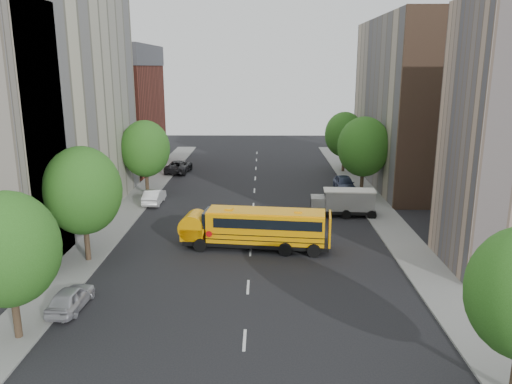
{
  "coord_description": "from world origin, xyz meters",
  "views": [
    {
      "loc": [
        0.84,
        -35.68,
        12.9
      ],
      "look_at": [
        0.35,
        2.0,
        3.39
      ],
      "focal_mm": 35.0,
      "sensor_mm": 36.0,
      "label": 1
    }
  ],
  "objects_px": {
    "street_tree_5": "(344,135)",
    "parked_car_4": "(344,183)",
    "street_tree_1": "(83,191)",
    "street_tree_4": "(364,147)",
    "school_bus": "(255,227)",
    "street_tree_2": "(145,149)",
    "parked_car_0": "(71,298)",
    "safari_truck": "(344,202)",
    "street_tree_0": "(8,249)",
    "parked_car_2": "(179,166)",
    "parked_car_1": "(154,196)"
  },
  "relations": [
    {
      "from": "school_bus",
      "to": "parked_car_0",
      "type": "xyz_separation_m",
      "value": [
        -9.93,
        -9.56,
        -1.0
      ]
    },
    {
      "from": "street_tree_5",
      "to": "parked_car_0",
      "type": "bearing_deg",
      "value": -119.18
    },
    {
      "from": "school_bus",
      "to": "parked_car_2",
      "type": "xyz_separation_m",
      "value": [
        -9.93,
        26.64,
        -0.87
      ]
    },
    {
      "from": "safari_truck",
      "to": "parked_car_4",
      "type": "bearing_deg",
      "value": 84.13
    },
    {
      "from": "street_tree_0",
      "to": "parked_car_4",
      "type": "height_order",
      "value": "street_tree_0"
    },
    {
      "from": "street_tree_0",
      "to": "street_tree_2",
      "type": "distance_m",
      "value": 28.0
    },
    {
      "from": "street_tree_4",
      "to": "parked_car_4",
      "type": "height_order",
      "value": "street_tree_4"
    },
    {
      "from": "parked_car_0",
      "to": "parked_car_1",
      "type": "xyz_separation_m",
      "value": [
        0.0,
        21.62,
        0.06
      ]
    },
    {
      "from": "street_tree_5",
      "to": "parked_car_4",
      "type": "bearing_deg",
      "value": -98.09
    },
    {
      "from": "street_tree_0",
      "to": "safari_truck",
      "type": "bearing_deg",
      "value": 47.65
    },
    {
      "from": "street_tree_5",
      "to": "parked_car_4",
      "type": "height_order",
      "value": "street_tree_5"
    },
    {
      "from": "street_tree_0",
      "to": "street_tree_4",
      "type": "bearing_deg",
      "value": 51.84
    },
    {
      "from": "street_tree_2",
      "to": "parked_car_1",
      "type": "relative_size",
      "value": 1.79
    },
    {
      "from": "street_tree_5",
      "to": "safari_truck",
      "type": "height_order",
      "value": "street_tree_5"
    },
    {
      "from": "street_tree_4",
      "to": "school_bus",
      "type": "distance_m",
      "value": 19.0
    },
    {
      "from": "street_tree_4",
      "to": "street_tree_5",
      "type": "bearing_deg",
      "value": 90.0
    },
    {
      "from": "safari_truck",
      "to": "parked_car_1",
      "type": "height_order",
      "value": "safari_truck"
    },
    {
      "from": "safari_truck",
      "to": "parked_car_2",
      "type": "relative_size",
      "value": 1.01
    },
    {
      "from": "street_tree_0",
      "to": "parked_car_2",
      "type": "distance_m",
      "value": 39.52
    },
    {
      "from": "safari_truck",
      "to": "parked_car_4",
      "type": "xyz_separation_m",
      "value": [
        1.53,
        9.23,
        -0.46
      ]
    },
    {
      "from": "safari_truck",
      "to": "parked_car_2",
      "type": "xyz_separation_m",
      "value": [
        -17.67,
        18.38,
        -0.48
      ]
    },
    {
      "from": "street_tree_5",
      "to": "street_tree_4",
      "type": "bearing_deg",
      "value": -90.0
    },
    {
      "from": "street_tree_2",
      "to": "parked_car_2",
      "type": "xyz_separation_m",
      "value": [
        1.4,
        11.3,
        -4.04
      ]
    },
    {
      "from": "parked_car_0",
      "to": "parked_car_4",
      "type": "relative_size",
      "value": 0.82
    },
    {
      "from": "street_tree_2",
      "to": "school_bus",
      "type": "relative_size",
      "value": 0.72
    },
    {
      "from": "parked_car_1",
      "to": "parked_car_4",
      "type": "distance_m",
      "value": 19.95
    },
    {
      "from": "street_tree_4",
      "to": "parked_car_0",
      "type": "bearing_deg",
      "value": -129.61
    },
    {
      "from": "parked_car_0",
      "to": "parked_car_2",
      "type": "bearing_deg",
      "value": -86.86
    },
    {
      "from": "street_tree_2",
      "to": "safari_truck",
      "type": "relative_size",
      "value": 1.35
    },
    {
      "from": "street_tree_2",
      "to": "street_tree_5",
      "type": "relative_size",
      "value": 1.03
    },
    {
      "from": "street_tree_2",
      "to": "school_bus",
      "type": "height_order",
      "value": "street_tree_2"
    },
    {
      "from": "street_tree_5",
      "to": "safari_truck",
      "type": "xyz_separation_m",
      "value": [
        -2.93,
        -19.08,
        -3.44
      ]
    },
    {
      "from": "street_tree_4",
      "to": "safari_truck",
      "type": "distance_m",
      "value": 8.56
    },
    {
      "from": "school_bus",
      "to": "parked_car_1",
      "type": "xyz_separation_m",
      "value": [
        -9.93,
        12.06,
        -0.94
      ]
    },
    {
      "from": "street_tree_0",
      "to": "street_tree_2",
      "type": "height_order",
      "value": "street_tree_2"
    },
    {
      "from": "street_tree_1",
      "to": "street_tree_4",
      "type": "relative_size",
      "value": 0.98
    },
    {
      "from": "street_tree_1",
      "to": "school_bus",
      "type": "relative_size",
      "value": 0.74
    },
    {
      "from": "street_tree_2",
      "to": "parked_car_0",
      "type": "relative_size",
      "value": 2.01
    },
    {
      "from": "street_tree_4",
      "to": "parked_car_0",
      "type": "distance_m",
      "value": 32.62
    },
    {
      "from": "street_tree_5",
      "to": "parked_car_4",
      "type": "distance_m",
      "value": 10.68
    },
    {
      "from": "safari_truck",
      "to": "street_tree_4",
      "type": "bearing_deg",
      "value": 71.05
    },
    {
      "from": "safari_truck",
      "to": "parked_car_1",
      "type": "relative_size",
      "value": 1.32
    },
    {
      "from": "street_tree_4",
      "to": "parked_car_2",
      "type": "height_order",
      "value": "street_tree_4"
    },
    {
      "from": "street_tree_5",
      "to": "parked_car_0",
      "type": "xyz_separation_m",
      "value": [
        -20.6,
        -36.9,
        -4.05
      ]
    },
    {
      "from": "street_tree_4",
      "to": "safari_truck",
      "type": "relative_size",
      "value": 1.42
    },
    {
      "from": "street_tree_5",
      "to": "parked_car_1",
      "type": "xyz_separation_m",
      "value": [
        -20.6,
        -15.28,
        -3.99
      ]
    },
    {
      "from": "parked_car_2",
      "to": "safari_truck",
      "type": "bearing_deg",
      "value": 138.06
    },
    {
      "from": "street_tree_0",
      "to": "parked_car_0",
      "type": "relative_size",
      "value": 1.93
    },
    {
      "from": "street_tree_1",
      "to": "safari_truck",
      "type": "distance_m",
      "value": 22.28
    },
    {
      "from": "safari_truck",
      "to": "street_tree_1",
      "type": "bearing_deg",
      "value": -146.66
    }
  ]
}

